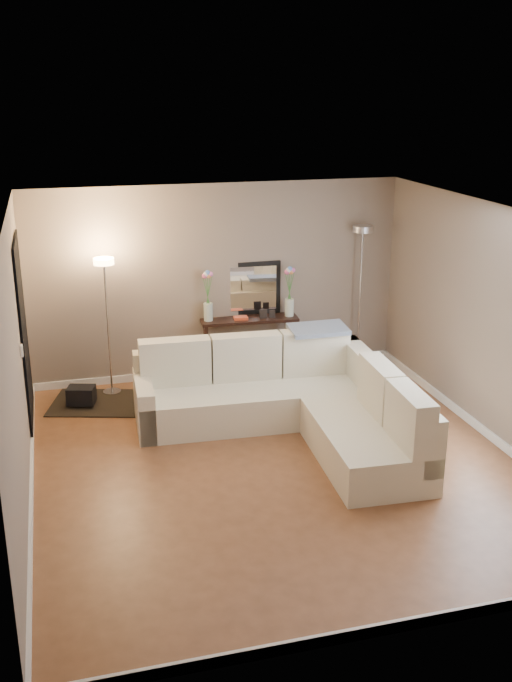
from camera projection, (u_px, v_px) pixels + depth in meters
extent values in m
cube|color=brown|center=(276.00, 463.00, 8.02)|extent=(5.00, 5.50, 0.01)
cube|color=white|center=(278.00, 217.00, 7.18)|extent=(5.00, 5.50, 0.01)
cube|color=gray|center=(217.00, 281.00, 10.12)|extent=(5.00, 0.02, 2.60)
cube|color=gray|center=(396.00, 477.00, 5.08)|extent=(5.00, 0.02, 2.60)
cube|color=gray|center=(16.00, 370.00, 6.97)|extent=(0.02, 5.50, 2.60)
cube|color=gray|center=(499.00, 327.00, 8.22)|extent=(0.02, 5.50, 2.60)
cube|color=white|center=(219.00, 370.00, 10.50)|extent=(5.00, 0.03, 0.10)
cube|color=white|center=(384.00, 629.00, 5.50)|extent=(5.00, 0.03, 0.10)
cube|color=white|center=(31.00, 490.00, 7.38)|extent=(0.03, 5.50, 0.10)
cube|color=white|center=(485.00, 432.00, 8.62)|extent=(0.03, 5.50, 0.10)
cube|color=black|center=(24.00, 335.00, 8.60)|extent=(0.02, 1.20, 2.20)
cube|color=white|center=(22.00, 351.00, 7.79)|extent=(0.02, 0.08, 0.12)
cube|color=beige|center=(255.00, 402.00, 9.01)|extent=(2.82, 1.11, 0.43)
cube|color=beige|center=(248.00, 368.00, 9.26)|extent=(2.78, 0.36, 0.60)
cube|color=beige|center=(144.00, 405.00, 8.72)|extent=(0.24, 0.97, 0.60)
cube|color=beige|center=(366.00, 444.00, 7.95)|extent=(1.05, 1.75, 0.43)
cube|color=beige|center=(384.00, 398.00, 8.38)|extent=(0.36, 2.67, 0.60)
cube|color=beige|center=(175.00, 362.00, 8.91)|extent=(0.84, 0.28, 0.55)
cube|color=beige|center=(246.00, 357.00, 9.08)|extent=(0.84, 0.28, 0.55)
cube|color=beige|center=(315.00, 352.00, 9.25)|extent=(0.84, 0.28, 0.55)
cube|color=beige|center=(380.00, 388.00, 8.14)|extent=(0.28, 0.78, 0.55)
cube|color=beige|center=(410.00, 418.00, 7.40)|extent=(0.28, 0.78, 0.55)
cube|color=gray|center=(318.00, 329.00, 9.20)|extent=(0.70, 0.41, 0.09)
cube|color=black|center=(249.00, 320.00, 10.23)|extent=(1.33, 0.44, 0.04)
cube|color=black|center=(207.00, 354.00, 10.11)|extent=(0.05, 0.05, 0.77)
cube|color=black|center=(204.00, 347.00, 10.38)|extent=(0.05, 0.05, 0.77)
cube|color=black|center=(295.00, 348.00, 10.34)|extent=(0.05, 0.05, 0.77)
cube|color=black|center=(290.00, 342.00, 10.60)|extent=(0.05, 0.05, 0.77)
cube|color=black|center=(249.00, 362.00, 10.42)|extent=(1.25, 0.40, 0.03)
cube|color=#BF3333|center=(210.00, 357.00, 10.29)|extent=(0.04, 0.16, 0.19)
cube|color=#3359A5|center=(213.00, 356.00, 10.29)|extent=(0.05, 0.16, 0.21)
cube|color=gold|center=(217.00, 355.00, 10.30)|extent=(0.05, 0.16, 0.23)
cube|color=#3F7F4C|center=(221.00, 356.00, 10.31)|extent=(0.06, 0.16, 0.19)
cube|color=#994C99|center=(224.00, 355.00, 10.32)|extent=(0.04, 0.16, 0.21)
cube|color=orange|center=(227.00, 354.00, 10.32)|extent=(0.05, 0.16, 0.23)
cube|color=#262626|center=(231.00, 355.00, 10.34)|extent=(0.05, 0.16, 0.19)
cube|color=#4C99B2|center=(234.00, 354.00, 10.35)|extent=(0.06, 0.16, 0.21)
cube|color=#B2A58C|center=(238.00, 353.00, 10.35)|extent=(0.04, 0.16, 0.23)
cube|color=brown|center=(241.00, 355.00, 10.37)|extent=(0.05, 0.16, 0.19)
cube|color=navy|center=(244.00, 354.00, 10.37)|extent=(0.05, 0.16, 0.21)
cube|color=gold|center=(248.00, 353.00, 10.38)|extent=(0.06, 0.16, 0.23)
cube|color=black|center=(247.00, 288.00, 10.26)|extent=(0.93, 0.10, 0.73)
cube|color=white|center=(247.00, 289.00, 10.24)|extent=(0.81, 0.06, 0.61)
cube|color=#DD4B27|center=(241.00, 318.00, 10.17)|extent=(0.19, 0.13, 0.04)
cube|color=black|center=(263.00, 314.00, 10.19)|extent=(0.10, 0.03, 0.13)
cube|color=black|center=(272.00, 314.00, 10.22)|extent=(0.08, 0.03, 0.11)
cylinder|color=silver|center=(208.00, 312.00, 10.08)|extent=(0.13, 0.13, 0.24)
cylinder|color=#38722D|center=(206.00, 292.00, 9.99)|extent=(0.10, 0.01, 0.42)
sphere|color=#E5598C|center=(204.00, 276.00, 9.91)|extent=(0.08, 0.08, 0.07)
cylinder|color=#38722D|center=(207.00, 291.00, 9.99)|extent=(0.06, 0.01, 0.44)
sphere|color=white|center=(206.00, 274.00, 9.91)|extent=(0.08, 0.08, 0.07)
cylinder|color=#38722D|center=(208.00, 290.00, 9.98)|extent=(0.01, 0.01, 0.46)
sphere|color=#598CE5|center=(207.00, 273.00, 9.91)|extent=(0.08, 0.08, 0.07)
cylinder|color=#38722D|center=(208.00, 291.00, 9.99)|extent=(0.05, 0.01, 0.42)
sphere|color=#E58C4C|center=(209.00, 276.00, 9.93)|extent=(0.08, 0.08, 0.07)
cylinder|color=#38722D|center=(209.00, 291.00, 9.99)|extent=(0.10, 0.01, 0.44)
sphere|color=#D866B2|center=(210.00, 274.00, 9.92)|extent=(0.08, 0.08, 0.07)
cylinder|color=silver|center=(289.00, 307.00, 10.29)|extent=(0.13, 0.13, 0.24)
cylinder|color=#38722D|center=(288.00, 287.00, 10.20)|extent=(0.10, 0.01, 0.42)
sphere|color=#E5598C|center=(287.00, 272.00, 10.12)|extent=(0.08, 0.08, 0.07)
cylinder|color=#38722D|center=(289.00, 287.00, 10.19)|extent=(0.06, 0.01, 0.44)
sphere|color=white|center=(288.00, 270.00, 10.12)|extent=(0.08, 0.08, 0.07)
cylinder|color=#38722D|center=(290.00, 286.00, 10.19)|extent=(0.01, 0.01, 0.46)
sphere|color=#598CE5|center=(290.00, 269.00, 10.12)|extent=(0.08, 0.08, 0.07)
cylinder|color=#38722D|center=(290.00, 287.00, 10.20)|extent=(0.05, 0.01, 0.42)
sphere|color=#E58C4C|center=(291.00, 272.00, 10.13)|extent=(0.08, 0.08, 0.07)
cylinder|color=#38722D|center=(291.00, 286.00, 10.20)|extent=(0.10, 0.01, 0.44)
sphere|color=#D866B2|center=(293.00, 270.00, 10.13)|extent=(0.08, 0.08, 0.07)
cylinder|color=silver|center=(112.00, 392.00, 9.83)|extent=(0.29, 0.29, 0.03)
cylinder|color=silver|center=(108.00, 330.00, 9.56)|extent=(0.03, 0.03, 1.69)
cylinder|color=#FFBF72|center=(104.00, 261.00, 9.28)|extent=(0.31, 0.31, 0.08)
cylinder|color=silver|center=(357.00, 363.00, 10.85)|extent=(0.33, 0.33, 0.03)
cylinder|color=silver|center=(360.00, 299.00, 10.55)|extent=(0.04, 0.04, 1.89)
cylinder|color=silver|center=(363.00, 229.00, 10.23)|extent=(0.35, 0.35, 0.09)
cube|color=black|center=(99.00, 403.00, 9.51)|extent=(1.36, 1.16, 0.02)
cube|color=black|center=(81.00, 395.00, 9.38)|extent=(0.38, 0.32, 0.21)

